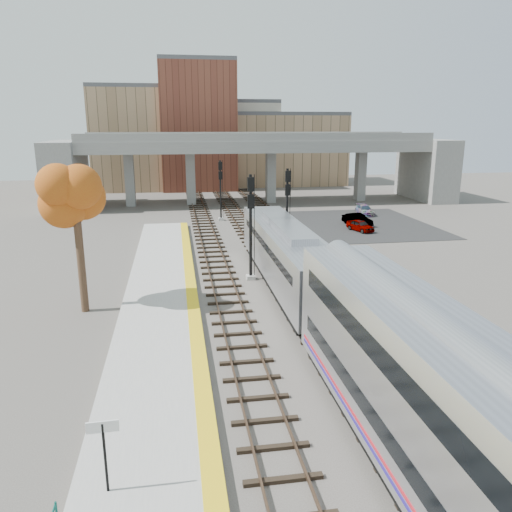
{
  "coord_description": "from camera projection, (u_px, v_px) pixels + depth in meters",
  "views": [
    {
      "loc": [
        -6.11,
        -23.16,
        10.63
      ],
      "look_at": [
        -1.21,
        7.04,
        2.5
      ],
      "focal_mm": 35.0,
      "sensor_mm": 36.0,
      "label": 1
    }
  ],
  "objects": [
    {
      "name": "ground",
      "position": [
        301.0,
        336.0,
        25.77
      ],
      "size": [
        160.0,
        160.0,
        0.0
      ],
      "primitive_type": "plane",
      "color": "#47423D",
      "rests_on": "ground"
    },
    {
      "name": "platform",
      "position": [
        158.0,
        343.0,
        24.6
      ],
      "size": [
        4.5,
        60.0,
        0.35
      ],
      "primitive_type": "cube",
      "color": "#9E9E99",
      "rests_on": "ground"
    },
    {
      "name": "yellow_strip",
      "position": [
        197.0,
        337.0,
        24.85
      ],
      "size": [
        0.7,
        60.0,
        0.01
      ],
      "primitive_type": "cube",
      "color": "yellow",
      "rests_on": "platform"
    },
    {
      "name": "tracks",
      "position": [
        272.0,
        267.0,
        37.82
      ],
      "size": [
        10.7,
        95.0,
        0.25
      ],
      "color": "black",
      "rests_on": "ground"
    },
    {
      "name": "overpass",
      "position": [
        256.0,
        160.0,
        67.97
      ],
      "size": [
        54.0,
        12.0,
        9.5
      ],
      "color": "slate",
      "rests_on": "ground"
    },
    {
      "name": "buildings_far",
      "position": [
        216.0,
        140.0,
        87.45
      ],
      "size": [
        43.0,
        21.0,
        20.6
      ],
      "color": "tan",
      "rests_on": "ground"
    },
    {
      "name": "parking_lot",
      "position": [
        362.0,
        224.0,
        54.64
      ],
      "size": [
        14.0,
        18.0,
        0.04
      ],
      "primitive_type": "cube",
      "color": "black",
      "rests_on": "ground"
    },
    {
      "name": "locomotive",
      "position": [
        286.0,
        254.0,
        33.05
      ],
      "size": [
        3.02,
        19.05,
        4.1
      ],
      "color": "#A8AAB2",
      "rests_on": "ground"
    },
    {
      "name": "coach",
      "position": [
        503.0,
        479.0,
        11.35
      ],
      "size": [
        3.03,
        25.0,
        5.0
      ],
      "color": "#A8AAB2",
      "rests_on": "ground"
    },
    {
      "name": "signal_mast_near",
      "position": [
        251.0,
        228.0,
        34.18
      ],
      "size": [
        0.6,
        0.64,
        7.35
      ],
      "color": "#9E9E99",
      "rests_on": "ground"
    },
    {
      "name": "signal_mast_mid",
      "position": [
        287.0,
        212.0,
        41.42
      ],
      "size": [
        0.6,
        0.64,
        7.11
      ],
      "color": "#9E9E99",
      "rests_on": "ground"
    },
    {
      "name": "signal_mast_far",
      "position": [
        221.0,
        192.0,
        55.72
      ],
      "size": [
        0.6,
        0.64,
        6.73
      ],
      "color": "#9E9E99",
      "rests_on": "ground"
    },
    {
      "name": "station_sign",
      "position": [
        104.0,
        442.0,
        14.02
      ],
      "size": [
        0.9,
        0.08,
        2.27
      ],
      "rotation": [
        0.0,
        0.0,
        0.03
      ],
      "color": "black",
      "rests_on": "platform"
    },
    {
      "name": "tree",
      "position": [
        75.0,
        198.0,
        27.54
      ],
      "size": [
        3.6,
        3.6,
        9.0
      ],
      "color": "#382619",
      "rests_on": "ground"
    },
    {
      "name": "car_a",
      "position": [
        360.0,
        226.0,
        50.72
      ],
      "size": [
        2.33,
        3.59,
        1.14
      ],
      "primitive_type": "imported",
      "rotation": [
        0.0,
        0.0,
        0.32
      ],
      "color": "#99999E",
      "rests_on": "parking_lot"
    },
    {
      "name": "car_b",
      "position": [
        357.0,
        219.0,
        53.6
      ],
      "size": [
        2.51,
        4.04,
        1.26
      ],
      "primitive_type": "imported",
      "rotation": [
        0.0,
        0.0,
        0.33
      ],
      "color": "#99999E",
      "rests_on": "parking_lot"
    },
    {
      "name": "car_c",
      "position": [
        364.0,
        210.0,
        59.91
      ],
      "size": [
        1.94,
        4.03,
        1.13
      ],
      "primitive_type": "imported",
      "rotation": [
        0.0,
        0.0,
        -0.09
      ],
      "color": "#99999E",
      "rests_on": "parking_lot"
    }
  ]
}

